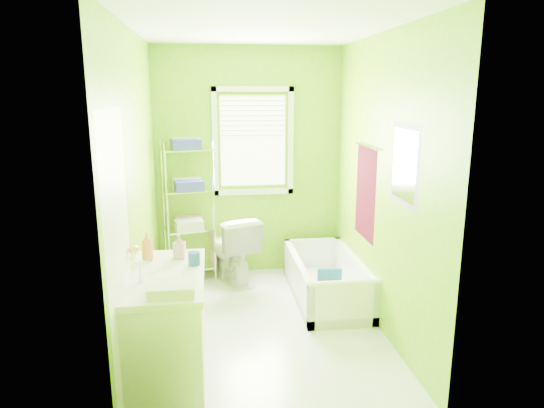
{
  "coord_description": "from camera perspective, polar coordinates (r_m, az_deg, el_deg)",
  "views": [
    {
      "loc": [
        -0.44,
        -4.06,
        2.09
      ],
      "look_at": [
        0.11,
        0.25,
        1.09
      ],
      "focal_mm": 32.0,
      "sensor_mm": 36.0,
      "label": 1
    }
  ],
  "objects": [
    {
      "name": "right_wall_decor",
      "position": [
        4.37,
        12.53,
        2.5
      ],
      "size": [
        0.04,
        1.48,
        1.17
      ],
      "color": "#490815",
      "rests_on": "ground"
    },
    {
      "name": "bathtub",
      "position": [
        5.12,
        6.4,
        -9.43
      ],
      "size": [
        0.67,
        1.43,
        0.46
      ],
      "color": "white",
      "rests_on": "ground"
    },
    {
      "name": "vanity",
      "position": [
        3.77,
        -12.16,
        -13.42
      ],
      "size": [
        0.56,
        1.08,
        1.05
      ],
      "color": "white",
      "rests_on": "ground"
    },
    {
      "name": "toilet",
      "position": [
        5.47,
        -4.74,
        -5.22
      ],
      "size": [
        0.66,
        0.86,
        0.78
      ],
      "primitive_type": "imported",
      "rotation": [
        0.0,
        0.0,
        3.48
      ],
      "color": "white",
      "rests_on": "ground"
    },
    {
      "name": "wire_shelf_unit",
      "position": [
        5.46,
        -9.72,
        1.05
      ],
      "size": [
        0.59,
        0.49,
        1.61
      ],
      "color": "silver",
      "rests_on": "ground"
    },
    {
      "name": "room_envelope",
      "position": [
        4.12,
        -1.14,
        5.37
      ],
      "size": [
        2.14,
        2.94,
        2.62
      ],
      "color": "#6BA407",
      "rests_on": "ground"
    },
    {
      "name": "door",
      "position": [
        3.31,
        -17.44,
        -6.93
      ],
      "size": [
        0.09,
        0.8,
        2.0
      ],
      "color": "white",
      "rests_on": "ground"
    },
    {
      "name": "ground",
      "position": [
        4.59,
        -1.05,
        -14.14
      ],
      "size": [
        2.9,
        2.9,
        0.0
      ],
      "primitive_type": "plane",
      "color": "silver",
      "rests_on": "ground"
    },
    {
      "name": "window",
      "position": [
        5.53,
        -2.23,
        8.02
      ],
      "size": [
        0.92,
        0.05,
        1.22
      ],
      "color": "white",
      "rests_on": "ground"
    }
  ]
}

